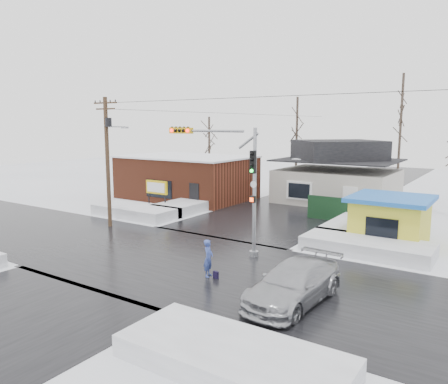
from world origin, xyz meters
The scene contains 21 objects.
ground centered at (0.00, 0.00, 0.00)m, with size 120.00×120.00×0.00m, color white.
road_ns centered at (0.00, 0.00, 0.01)m, with size 10.00×120.00×0.02m, color black.
road_ew centered at (0.00, 0.00, 0.01)m, with size 120.00×10.00×0.02m, color black.
snowbank_nw centered at (-9.00, 7.00, 0.40)m, with size 7.00×3.00×0.80m, color white.
snowbank_ne centered at (9.00, 7.00, 0.40)m, with size 7.00×3.00×0.80m, color white.
snowbank_se centered at (9.00, -7.00, 0.35)m, with size 7.00×3.00×0.70m, color white.
snowbank_nside_w centered at (-7.00, 12.00, 0.40)m, with size 3.00×8.00×0.80m, color white.
snowbank_nside_e centered at (7.00, 12.00, 0.40)m, with size 3.00×8.00×0.80m, color white.
traffic_signal centered at (2.43, 2.97, 4.54)m, with size 6.05×0.68×7.00m.
utility_pole centered at (-7.93, 3.50, 5.11)m, with size 3.15×0.44×9.00m.
brick_building centered at (-11.00, 15.99, 2.08)m, with size 12.20×8.20×4.12m.
marquee_sign centered at (-9.00, 9.49, 1.92)m, with size 2.20×0.21×2.55m.
house centered at (2.00, 22.00, 2.62)m, with size 10.40×8.40×5.76m.
kiosk centered at (9.50, 9.99, 1.46)m, with size 4.60×4.60×2.88m.
fence centered at (6.50, 14.00, 0.90)m, with size 8.00×0.12×1.80m, color black.
tree_far_left centered at (-4.00, 26.00, 7.95)m, with size 3.00×3.00×10.00m.
tree_far_mid centered at (6.00, 28.00, 9.54)m, with size 3.00×3.00×12.00m.
tree_far_west centered at (-14.00, 24.00, 6.36)m, with size 3.00×3.00×8.00m.
pedestrian centered at (3.81, -1.00, 0.90)m, with size 0.65×0.43×1.79m, color #384B9E.
car centered at (8.47, -1.56, 0.81)m, with size 2.26×5.57×1.62m, color #A6A8AE.
shopping_bag centered at (4.28, -1.06, 0.17)m, with size 0.28×0.12×0.35m, color black.
Camera 1 is at (15.44, -17.14, 7.19)m, focal length 35.00 mm.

